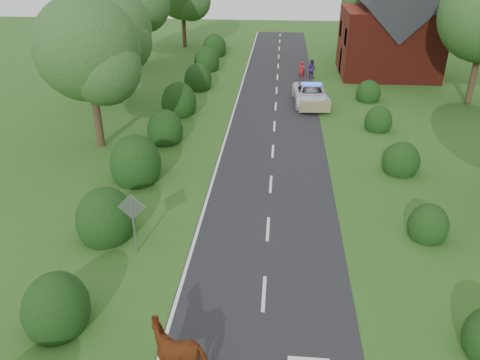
# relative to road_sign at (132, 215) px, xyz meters

# --- Properties ---
(ground) EXTENTS (120.00, 120.00, 0.00)m
(ground) POSITION_rel_road_sign_xyz_m (5.00, -2.00, -1.65)
(ground) COLOR #305D21
(road) EXTENTS (6.00, 70.00, 0.02)m
(road) POSITION_rel_road_sign_xyz_m (5.00, 13.00, -1.64)
(road) COLOR black
(road) RESTS_ON ground
(road_markings) EXTENTS (4.96, 70.00, 0.01)m
(road_markings) POSITION_rel_road_sign_xyz_m (3.40, 10.93, -1.63)
(road_markings) COLOR white
(road_markings) RESTS_ON road
(hedgerow_left) EXTENTS (2.75, 50.41, 3.00)m
(hedgerow_left) POSITION_rel_road_sign_xyz_m (-1.51, 9.69, -0.91)
(hedgerow_left) COLOR black
(hedgerow_left) RESTS_ON ground
(hedgerow_right) EXTENTS (2.10, 45.78, 2.10)m
(hedgerow_right) POSITION_rel_road_sign_xyz_m (11.60, 9.21, -1.10)
(hedgerow_right) COLOR black
(hedgerow_right) RESTS_ON ground
(tree_left_a) EXTENTS (5.74, 5.60, 8.38)m
(tree_left_a) POSITION_rel_road_sign_xyz_m (-4.75, 9.86, 3.69)
(tree_left_a) COLOR #332316
(tree_left_a) RESTS_ON ground
(tree_left_b) EXTENTS (5.74, 5.60, 8.07)m
(tree_left_b) POSITION_rel_road_sign_xyz_m (-6.25, 17.86, 3.39)
(tree_left_b) COLOR #332316
(tree_left_b) RESTS_ON ground
(tree_right_c) EXTENTS (6.15, 6.00, 8.58)m
(tree_right_c) POSITION_rel_road_sign_xyz_m (14.27, 35.85, 3.69)
(tree_right_c) COLOR #332316
(tree_right_c) RESTS_ON ground
(road_sign) EXTENTS (1.06, 0.08, 2.53)m
(road_sign) POSITION_rel_road_sign_xyz_m (0.00, 0.00, 0.00)
(road_sign) COLOR gray
(road_sign) RESTS_ON ground
(house) EXTENTS (8.00, 7.40, 9.17)m
(house) POSITION_rel_road_sign_xyz_m (14.49, 28.00, 2.13)
(house) COLOR #601B12
(house) RESTS_ON ground
(cow) EXTENTS (2.08, 1.18, 1.43)m
(cow) POSITION_rel_road_sign_xyz_m (2.84, -5.33, -0.94)
(cow) COLOR #5C300F
(cow) RESTS_ON ground
(police_van) EXTENTS (2.71, 5.33, 1.57)m
(police_van) POSITION_rel_road_sign_xyz_m (7.50, 18.79, -0.94)
(police_van) COLOR white
(police_van) RESTS_ON ground
(pedestrian_red) EXTENTS (0.60, 0.44, 1.53)m
(pedestrian_red) POSITION_rel_road_sign_xyz_m (7.03, 25.56, -0.89)
(pedestrian_red) COLOR red
(pedestrian_red) RESTS_ON ground
(pedestrian_purple) EXTENTS (0.97, 0.94, 1.58)m
(pedestrian_purple) POSITION_rel_road_sign_xyz_m (7.89, 26.08, -0.86)
(pedestrian_purple) COLOR #3E1C6B
(pedestrian_purple) RESTS_ON ground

